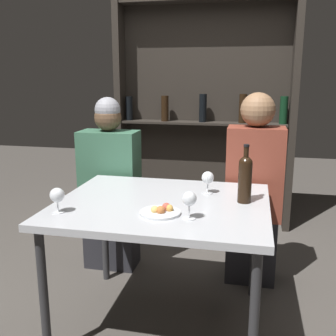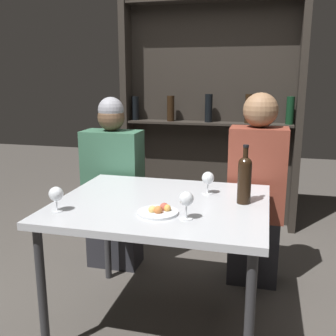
{
  "view_description": "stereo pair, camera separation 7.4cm",
  "coord_description": "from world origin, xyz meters",
  "px_view_note": "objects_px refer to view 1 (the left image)",
  "views": [
    {
      "loc": [
        0.45,
        -1.93,
        1.37
      ],
      "look_at": [
        0.0,
        0.14,
        0.87
      ],
      "focal_mm": 42.0,
      "sensor_mm": 36.0,
      "label": 1
    },
    {
      "loc": [
        0.52,
        -1.91,
        1.37
      ],
      "look_at": [
        0.0,
        0.14,
        0.87
      ],
      "focal_mm": 42.0,
      "sensor_mm": 36.0,
      "label": 2
    }
  ],
  "objects_px": {
    "wine_bottle": "(245,177)",
    "food_plate_0": "(161,211)",
    "seated_person_right": "(253,194)",
    "seated_person_left": "(110,189)",
    "wine_glass_0": "(189,199)",
    "wine_glass_1": "(57,196)",
    "wine_glass_2": "(208,178)"
  },
  "relations": [
    {
      "from": "wine_bottle",
      "to": "food_plate_0",
      "type": "bearing_deg",
      "value": -145.46
    },
    {
      "from": "food_plate_0",
      "to": "seated_person_left",
      "type": "bearing_deg",
      "value": 125.07
    },
    {
      "from": "wine_glass_2",
      "to": "food_plate_0",
      "type": "xyz_separation_m",
      "value": [
        -0.18,
        -0.39,
        -0.07
      ]
    },
    {
      "from": "wine_glass_1",
      "to": "seated_person_left",
      "type": "height_order",
      "value": "seated_person_left"
    },
    {
      "from": "wine_glass_0",
      "to": "seated_person_left",
      "type": "distance_m",
      "value": 1.12
    },
    {
      "from": "wine_bottle",
      "to": "seated_person_left",
      "type": "distance_m",
      "value": 1.12
    },
    {
      "from": "wine_bottle",
      "to": "wine_glass_1",
      "type": "distance_m",
      "value": 0.95
    },
    {
      "from": "wine_bottle",
      "to": "wine_glass_1",
      "type": "bearing_deg",
      "value": -158.0
    },
    {
      "from": "wine_glass_0",
      "to": "seated_person_right",
      "type": "bearing_deg",
      "value": 70.62
    },
    {
      "from": "wine_glass_1",
      "to": "seated_person_left",
      "type": "bearing_deg",
      "value": 94.32
    },
    {
      "from": "wine_glass_2",
      "to": "seated_person_right",
      "type": "distance_m",
      "value": 0.52
    },
    {
      "from": "wine_bottle",
      "to": "wine_glass_0",
      "type": "relative_size",
      "value": 2.32
    },
    {
      "from": "wine_glass_2",
      "to": "seated_person_right",
      "type": "relative_size",
      "value": 0.1
    },
    {
      "from": "wine_glass_1",
      "to": "seated_person_left",
      "type": "relative_size",
      "value": 0.1
    },
    {
      "from": "wine_bottle",
      "to": "wine_glass_0",
      "type": "height_order",
      "value": "wine_bottle"
    },
    {
      "from": "wine_glass_1",
      "to": "seated_person_right",
      "type": "relative_size",
      "value": 0.1
    },
    {
      "from": "food_plate_0",
      "to": "wine_glass_1",
      "type": "bearing_deg",
      "value": -169.7
    },
    {
      "from": "wine_glass_1",
      "to": "wine_glass_2",
      "type": "height_order",
      "value": "wine_glass_2"
    },
    {
      "from": "food_plate_0",
      "to": "seated_person_right",
      "type": "distance_m",
      "value": 0.92
    },
    {
      "from": "seated_person_right",
      "to": "wine_glass_1",
      "type": "bearing_deg",
      "value": -136.37
    },
    {
      "from": "seated_person_left",
      "to": "food_plate_0",
      "type": "bearing_deg",
      "value": -54.93
    },
    {
      "from": "wine_bottle",
      "to": "seated_person_right",
      "type": "bearing_deg",
      "value": 84.4
    },
    {
      "from": "wine_bottle",
      "to": "wine_glass_2",
      "type": "height_order",
      "value": "wine_bottle"
    },
    {
      "from": "seated_person_left",
      "to": "seated_person_right",
      "type": "height_order",
      "value": "seated_person_right"
    },
    {
      "from": "wine_bottle",
      "to": "wine_glass_1",
      "type": "xyz_separation_m",
      "value": [
        -0.88,
        -0.35,
        -0.05
      ]
    },
    {
      "from": "wine_glass_1",
      "to": "wine_glass_2",
      "type": "relative_size",
      "value": 0.98
    },
    {
      "from": "wine_bottle",
      "to": "food_plate_0",
      "type": "xyz_separation_m",
      "value": [
        -0.39,
        -0.27,
        -0.12
      ]
    },
    {
      "from": "wine_glass_2",
      "to": "food_plate_0",
      "type": "distance_m",
      "value": 0.43
    },
    {
      "from": "wine_glass_0",
      "to": "seated_person_left",
      "type": "xyz_separation_m",
      "value": [
        -0.7,
        0.84,
        -0.23
      ]
    },
    {
      "from": "wine_bottle",
      "to": "seated_person_left",
      "type": "height_order",
      "value": "seated_person_left"
    },
    {
      "from": "wine_glass_0",
      "to": "seated_person_left",
      "type": "height_order",
      "value": "seated_person_left"
    },
    {
      "from": "seated_person_right",
      "to": "wine_glass_0",
      "type": "bearing_deg",
      "value": -109.38
    }
  ]
}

